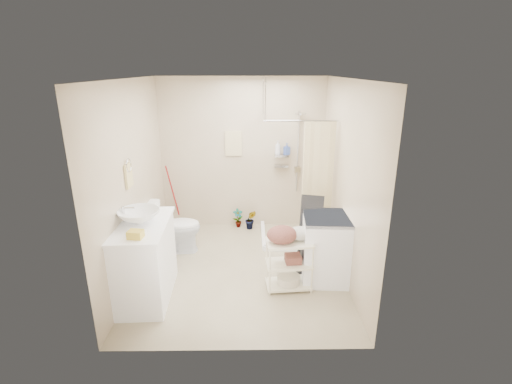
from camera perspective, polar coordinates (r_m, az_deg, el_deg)
The scene contains 23 objects.
floor at distance 5.40m, azimuth -2.30°, elevation -11.73°, with size 3.20×3.20×0.00m, color tan.
ceiling at distance 4.66m, azimuth -2.73°, elevation 17.03°, with size 2.80×3.20×0.04m, color silver.
wall_back at distance 6.42m, azimuth -2.10°, elevation 5.76°, with size 2.80×0.04×2.60m, color beige.
wall_front at distance 3.38m, azimuth -3.26°, elevation -6.42°, with size 2.80×0.04×2.60m, color beige.
wall_left at distance 5.11m, azimuth -18.39°, elevation 1.43°, with size 0.04×3.20×2.60m, color beige.
wall_right at distance 5.03m, azimuth 13.66°, elevation 1.59°, with size 0.04×3.20×2.60m, color beige.
vanity at distance 4.79m, azimuth -16.80°, elevation -10.08°, with size 0.62×1.12×0.98m, color white.
sink at distance 4.57m, azimuth -17.53°, elevation -3.65°, with size 0.49×0.49×0.17m, color white.
counter_basket at distance 4.21m, azimuth -18.05°, elevation -6.21°, with size 0.16×0.12×0.09m, color gold.
floor_basket at distance 4.78m, azimuth -16.07°, elevation -16.08°, with size 0.24×0.18×0.13m, color yellow.
toilet at distance 5.85m, azimuth -12.50°, elevation -5.25°, with size 0.45×0.79×0.81m, color white.
mop at distance 6.70m, azimuth -12.86°, elevation -0.62°, with size 0.11×0.11×1.15m, color #A01215, non-canonical shape.
potted_plant_a at distance 6.64m, azimuth -2.79°, elevation -4.04°, with size 0.18×0.12×0.34m, color brown.
potted_plant_b at distance 6.57m, azimuth -0.83°, elevation -4.25°, with size 0.19×0.15×0.35m, color brown.
hanging_towel at distance 6.37m, azimuth -3.48°, elevation 7.47°, with size 0.28×0.03×0.42m, color beige.
towel_ring at distance 4.88m, azimuth -19.04°, elevation 2.64°, with size 0.04×0.22×0.34m, color #E1CC80, non-canonical shape.
tp_holder at distance 5.34m, azimuth -17.19°, elevation -4.36°, with size 0.08×0.12×0.14m, color silver, non-canonical shape.
shower at distance 5.99m, azimuth 5.98°, elevation 2.25°, with size 1.10×1.10×2.10m, color white, non-canonical shape.
shampoo_bottle_a at distance 6.32m, azimuth 3.37°, elevation 6.83°, with size 0.09×0.09×0.24m, color silver.
shampoo_bottle_b at distance 6.35m, azimuth 4.76°, elevation 6.64°, with size 0.09×0.09×0.19m, color #374E98.
washing_machine at distance 5.07m, azimuth 10.70°, elevation -8.44°, with size 0.62×0.64×0.90m, color white.
laundry_rack at distance 4.82m, azimuth 5.12°, elevation -10.41°, with size 0.58×0.34×0.79m, color white, non-canonical shape.
ironing_board at distance 5.14m, azimuth 8.33°, elevation -6.50°, with size 0.32×0.09×1.13m, color black, non-canonical shape.
Camera 1 is at (0.15, -4.66, 2.73)m, focal length 26.00 mm.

